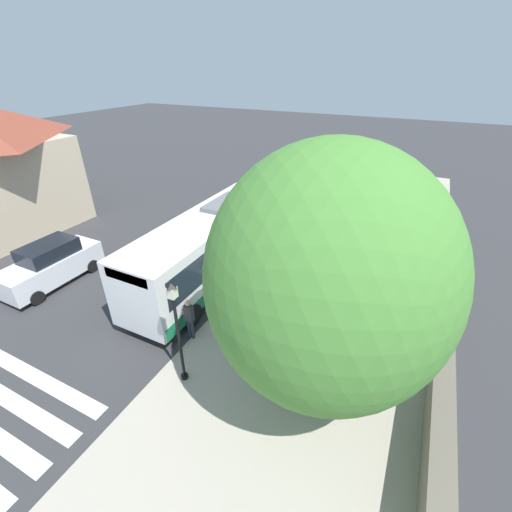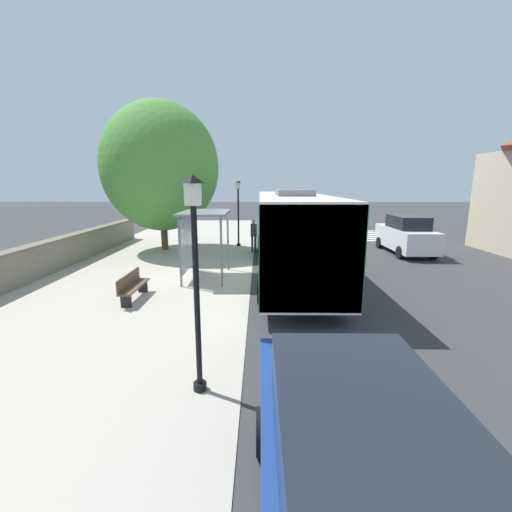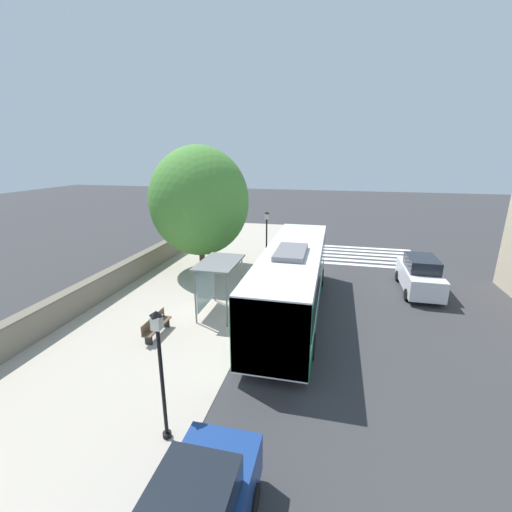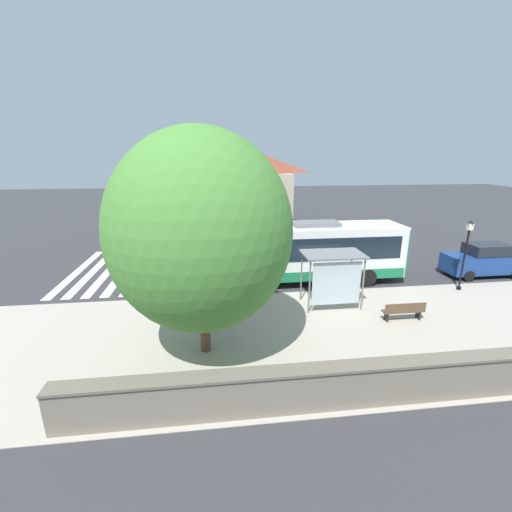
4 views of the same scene
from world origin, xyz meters
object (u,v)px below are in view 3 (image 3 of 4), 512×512
street_lamp_far (161,366)px  parked_car_far_lane (420,275)px  bus_shelter (216,270)px  street_lamp_near (267,235)px  shade_tree (200,201)px  pedestrian (276,262)px  bench (156,325)px  bus (292,279)px

street_lamp_far → parked_car_far_lane: 15.64m
bus_shelter → street_lamp_near: street_lamp_near is taller
shade_tree → pedestrian: bearing=-6.1°
bench → street_lamp_near: 10.37m
pedestrian → bench: 8.94m
street_lamp_far → parked_car_far_lane: size_ratio=0.83×
street_lamp_near → parked_car_far_lane: bearing=-12.3°
parked_car_far_lane → street_lamp_far: bearing=-125.1°
bus → street_lamp_far: (-2.35, -8.33, 0.48)m
pedestrian → street_lamp_far: (-0.75, -13.03, 1.21)m
bus_shelter → bench: 3.66m
bus_shelter → bench: (-1.81, -2.68, -1.71)m
bench → street_lamp_far: 6.06m
pedestrian → street_lamp_far: size_ratio=0.47×
pedestrian → street_lamp_near: street_lamp_near is taller
bus_shelter → parked_car_far_lane: (10.15, 5.13, -1.20)m
shade_tree → parked_car_far_lane: 13.79m
shade_tree → parked_car_far_lane: size_ratio=1.75×
bench → pedestrian: bearing=65.1°
bus_shelter → pedestrian: bus_shelter is taller
pedestrian → street_lamp_far: street_lamp_far is taller
bus_shelter → bus: bearing=11.2°
bus → street_lamp_far: bearing=-105.8°
pedestrian → street_lamp_far: 13.11m
bus_shelter → street_lamp_near: bearing=82.0°
bench → bus_shelter: bearing=56.0°
bus → parked_car_far_lane: 8.00m
pedestrian → bench: pedestrian is taller
street_lamp_far → pedestrian: bearing=86.7°
bench → street_lamp_near: size_ratio=0.48×
pedestrian → bench: size_ratio=0.96×
street_lamp_near → shade_tree: shade_tree is taller
pedestrian → bench: bearing=-114.9°
bus_shelter → street_lamp_far: 7.72m
street_lamp_near → pedestrian: bearing=-61.3°
pedestrian → shade_tree: size_ratio=0.22×
pedestrian → shade_tree: (-5.07, 0.54, 3.51)m
bus → pedestrian: bearing=108.8°
street_lamp_far → street_lamp_near: bearing=90.7°
bus_shelter → bench: bus_shelter is taller
street_lamp_near → bus_shelter: bearing=-98.0°
shade_tree → bench: bearing=-81.3°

